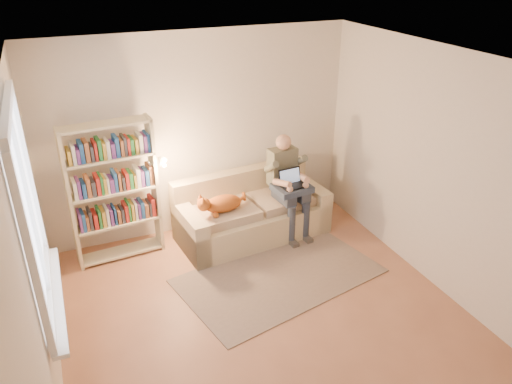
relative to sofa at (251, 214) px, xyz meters
name	(u,v)px	position (x,y,z in m)	size (l,w,h in m)	color
floor	(271,325)	(-0.50, -1.74, -0.30)	(4.50, 4.50, 0.00)	#9B6346
ceiling	(275,68)	(-0.50, -1.74, 2.30)	(4.00, 4.50, 0.02)	white
wall_left	(34,262)	(-2.50, -1.74, 1.00)	(0.02, 4.50, 2.60)	silver
wall_right	(448,177)	(1.50, -1.74, 1.00)	(0.02, 4.50, 2.60)	silver
wall_back	(200,135)	(-0.50, 0.51, 1.00)	(4.00, 0.02, 2.60)	silver
window	(39,240)	(-2.44, -1.54, 1.08)	(0.12, 1.52, 1.69)	white
sofa	(251,214)	(0.00, 0.00, 0.00)	(2.00, 1.05, 0.82)	beige
person	(287,180)	(0.46, -0.11, 0.46)	(0.41, 0.61, 1.34)	#6C6F5A
cat	(222,203)	(-0.46, -0.17, 0.34)	(0.71, 0.30, 0.26)	orange
blanket	(289,189)	(0.43, -0.23, 0.39)	(0.45, 0.37, 0.08)	#2D394E
laptop	(288,182)	(0.43, -0.22, 0.48)	(0.33, 0.27, 0.28)	black
bookshelf	(113,186)	(-1.67, 0.16, 0.66)	(1.16, 0.34, 1.73)	beige
rug	(279,276)	(-0.06, -1.01, -0.29)	(2.25, 1.33, 0.01)	gray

